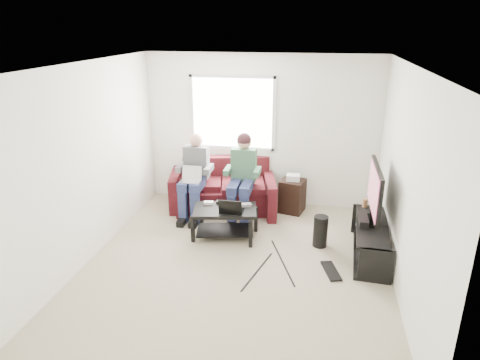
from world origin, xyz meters
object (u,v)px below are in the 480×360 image
Objects in this scene: subwoofer at (320,231)px; coffee_table at (225,216)px; tv_stand at (370,242)px; sofa at (223,191)px; tv at (375,191)px; end_table at (292,195)px.

coffee_table is at bearing 178.79° from subwoofer.
tv_stand is at bearing -4.95° from coffee_table.
tv reaches higher than sofa.
sofa is 1.81× the size of tv.
sofa is 2.00m from subwoofer.
tv reaches higher than end_table.
end_table is (1.20, 0.08, -0.02)m from sofa.
end_table reaches higher than coffee_table.
sofa reaches higher than end_table.
subwoofer is (-0.68, 0.15, 0.02)m from tv_stand.
tv_stand is (2.09, -0.18, -0.13)m from coffee_table.
coffee_table is at bearing -129.52° from end_table.
coffee_table is 0.71× the size of tv_stand.
tv reaches higher than coffee_table.
tv is (-0.00, 0.10, 0.72)m from tv_stand.
tv_stand is at bearing -12.53° from subwoofer.
coffee_table is 2.10m from tv_stand.
tv_stand is 0.72m from tv.
coffee_table is at bearing 175.05° from tv_stand.
tv_stand and subwoofer have the same top height.
coffee_table is 2.17m from tv.
subwoofer reaches higher than coffee_table.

